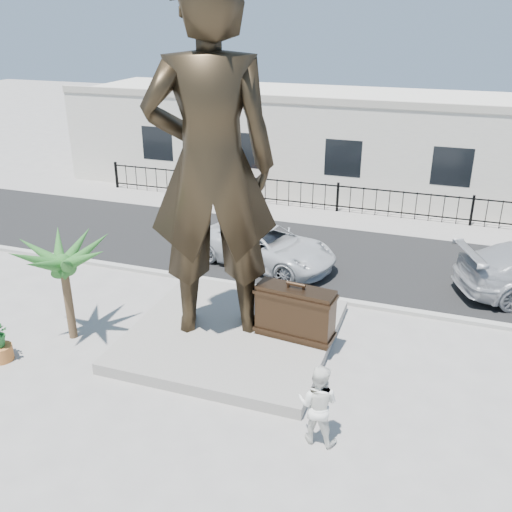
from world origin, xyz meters
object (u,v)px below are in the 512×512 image
Objects in this scene: suitcase at (295,313)px; statue at (211,167)px; car_white at (266,246)px; tourist at (318,404)px.

statue is at bearing -170.60° from suitcase.
statue is 4.25m from suitcase.
statue is 1.77× the size of car_white.
car_white is at bearing -110.01° from statue.
tourist reaches higher than suitcase.
tourist is at bearing -139.92° from car_white.
tourist reaches higher than car_white.
statue reaches higher than car_white.
statue is at bearing -38.42° from tourist.
tourist is 8.77m from car_white.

